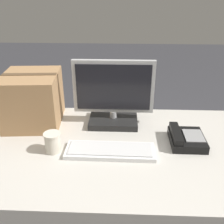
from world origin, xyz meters
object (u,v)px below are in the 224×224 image
at_px(paper_cup_left, 53,142).
at_px(cardboard_box, 33,99).
at_px(monitor, 113,98).
at_px(keyboard, 110,151).
at_px(desk_phone, 186,139).

bearing_deg(paper_cup_left, cardboard_box, 121.09).
distance_m(monitor, keyboard, 0.35).
bearing_deg(desk_phone, paper_cup_left, -170.84).
relative_size(keyboard, desk_phone, 2.12).
xyz_separation_m(monitor, paper_cup_left, (-0.29, -0.32, -0.11)).
relative_size(desk_phone, cardboard_box, 0.57).
height_order(desk_phone, cardboard_box, cardboard_box).
bearing_deg(paper_cup_left, desk_phone, 8.60).
bearing_deg(desk_phone, monitor, 151.96).
relative_size(monitor, keyboard, 1.04).
distance_m(desk_phone, cardboard_box, 0.90).
bearing_deg(monitor, cardboard_box, -179.00).
distance_m(monitor, desk_phone, 0.47).
bearing_deg(paper_cup_left, monitor, 47.29).
bearing_deg(monitor, paper_cup_left, -132.71).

